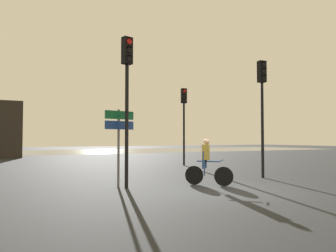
{
  "coord_description": "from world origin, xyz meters",
  "views": [
    {
      "loc": [
        -6.24,
        -8.35,
        1.62
      ],
      "look_at": [
        0.5,
        5.0,
        2.2
      ],
      "focal_mm": 35.0,
      "sensor_mm": 36.0,
      "label": 1
    }
  ],
  "objects_px": {
    "traffic_light_far_right": "(184,112)",
    "direction_sign_post": "(119,133)",
    "traffic_light_near_right": "(262,97)",
    "cyclist": "(207,162)",
    "traffic_light_near_left": "(127,84)"
  },
  "relations": [
    {
      "from": "direction_sign_post",
      "to": "traffic_light_near_right",
      "type": "bearing_deg",
      "value": 165.25
    },
    {
      "from": "traffic_light_far_right",
      "to": "direction_sign_post",
      "type": "height_order",
      "value": "traffic_light_far_right"
    },
    {
      "from": "traffic_light_far_right",
      "to": "direction_sign_post",
      "type": "bearing_deg",
      "value": 55.34
    },
    {
      "from": "direction_sign_post",
      "to": "traffic_light_far_right",
      "type": "bearing_deg",
      "value": -146.5
    },
    {
      "from": "traffic_light_near_right",
      "to": "traffic_light_far_right",
      "type": "bearing_deg",
      "value": -86.26
    },
    {
      "from": "direction_sign_post",
      "to": "cyclist",
      "type": "height_order",
      "value": "direction_sign_post"
    },
    {
      "from": "traffic_light_near_right",
      "to": "direction_sign_post",
      "type": "bearing_deg",
      "value": 3.81
    },
    {
      "from": "traffic_light_near_left",
      "to": "traffic_light_far_right",
      "type": "bearing_deg",
      "value": -145.54
    },
    {
      "from": "traffic_light_near_right",
      "to": "traffic_light_far_right",
      "type": "relative_size",
      "value": 1.04
    },
    {
      "from": "traffic_light_near_left",
      "to": "cyclist",
      "type": "distance_m",
      "value": 3.83
    },
    {
      "from": "traffic_light_near_left",
      "to": "traffic_light_far_right",
      "type": "distance_m",
      "value": 9.41
    },
    {
      "from": "traffic_light_far_right",
      "to": "cyclist",
      "type": "xyz_separation_m",
      "value": [
        -3.46,
        -7.7,
        -2.42
      ]
    },
    {
      "from": "traffic_light_near_left",
      "to": "direction_sign_post",
      "type": "relative_size",
      "value": 1.92
    },
    {
      "from": "traffic_light_near_right",
      "to": "cyclist",
      "type": "relative_size",
      "value": 3.01
    },
    {
      "from": "traffic_light_far_right",
      "to": "direction_sign_post",
      "type": "xyz_separation_m",
      "value": [
        -6.35,
        -6.77,
        -1.45
      ]
    }
  ]
}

